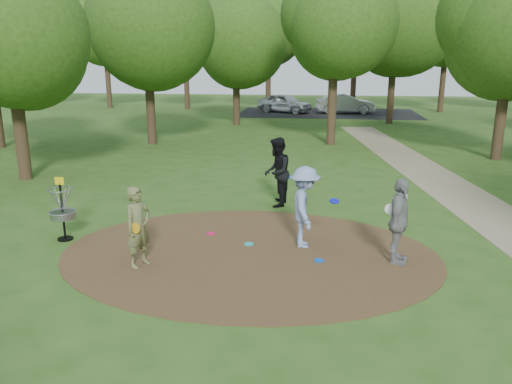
# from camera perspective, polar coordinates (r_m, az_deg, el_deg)

# --- Properties ---
(ground) EXTENTS (100.00, 100.00, 0.00)m
(ground) POSITION_cam_1_polar(r_m,az_deg,el_deg) (11.20, -0.80, -7.03)
(ground) COLOR #2D5119
(ground) RESTS_ON ground
(dirt_clearing) EXTENTS (8.40, 8.40, 0.02)m
(dirt_clearing) POSITION_cam_1_polar(r_m,az_deg,el_deg) (11.20, -0.80, -6.98)
(dirt_clearing) COLOR #47301C
(dirt_clearing) RESTS_ON ground
(parking_lot) EXTENTS (14.00, 8.00, 0.01)m
(parking_lot) POSITION_cam_1_polar(r_m,az_deg,el_deg) (40.50, 8.22, 8.92)
(parking_lot) COLOR black
(parking_lot) RESTS_ON ground
(player_observer_with_disc) EXTENTS (0.64, 0.74, 1.71)m
(player_observer_with_disc) POSITION_cam_1_polar(r_m,az_deg,el_deg) (10.55, -13.31, -3.92)
(player_observer_with_disc) COLOR #656B3D
(player_observer_with_disc) RESTS_ON ground
(player_throwing_with_disc) EXTENTS (1.21, 1.30, 1.88)m
(player_throwing_with_disc) POSITION_cam_1_polar(r_m,az_deg,el_deg) (11.37, 5.58, -1.74)
(player_throwing_with_disc) COLOR #8097C0
(player_throwing_with_disc) RESTS_ON ground
(player_walking_with_disc) EXTENTS (0.82, 1.03, 2.02)m
(player_walking_with_disc) POSITION_cam_1_polar(r_m,az_deg,el_deg) (14.51, 2.39, 2.29)
(player_walking_with_disc) COLOR black
(player_walking_with_disc) RESTS_ON ground
(player_waiting_with_disc) EXTENTS (0.74, 1.16, 1.84)m
(player_waiting_with_disc) POSITION_cam_1_polar(r_m,az_deg,el_deg) (10.80, 16.01, -3.27)
(player_waiting_with_disc) COLOR gray
(player_waiting_with_disc) RESTS_ON ground
(disc_ground_cyan) EXTENTS (0.22, 0.22, 0.02)m
(disc_ground_cyan) POSITION_cam_1_polar(r_m,az_deg,el_deg) (11.67, -0.82, -5.96)
(disc_ground_cyan) COLOR #18B0C2
(disc_ground_cyan) RESTS_ON dirt_clearing
(disc_ground_blue) EXTENTS (0.22, 0.22, 0.02)m
(disc_ground_blue) POSITION_cam_1_polar(r_m,az_deg,el_deg) (10.84, 7.20, -7.76)
(disc_ground_blue) COLOR blue
(disc_ground_blue) RESTS_ON dirt_clearing
(disc_ground_red) EXTENTS (0.22, 0.22, 0.02)m
(disc_ground_red) POSITION_cam_1_polar(r_m,az_deg,el_deg) (12.39, -5.16, -4.74)
(disc_ground_red) COLOR #DD1651
(disc_ground_red) RESTS_ON dirt_clearing
(car_left) EXTENTS (4.73, 3.44, 1.50)m
(car_left) POSITION_cam_1_polar(r_m,az_deg,el_deg) (40.53, 3.30, 10.11)
(car_left) COLOR #ADB0B5
(car_left) RESTS_ON ground
(car_right) EXTENTS (4.71, 2.12, 1.50)m
(car_right) POSITION_cam_1_polar(r_m,az_deg,el_deg) (40.37, 10.17, 9.89)
(car_right) COLOR #9B9EA2
(car_right) RESTS_ON ground
(disc_golf_basket) EXTENTS (0.63, 0.63, 1.54)m
(disc_golf_basket) POSITION_cam_1_polar(r_m,az_deg,el_deg) (12.61, -21.30, -1.35)
(disc_golf_basket) COLOR black
(disc_golf_basket) RESTS_ON ground
(tree_ring) EXTENTS (37.35, 45.84, 9.77)m
(tree_ring) POSITION_cam_1_polar(r_m,az_deg,el_deg) (20.51, 9.63, 17.85)
(tree_ring) COLOR #332316
(tree_ring) RESTS_ON ground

